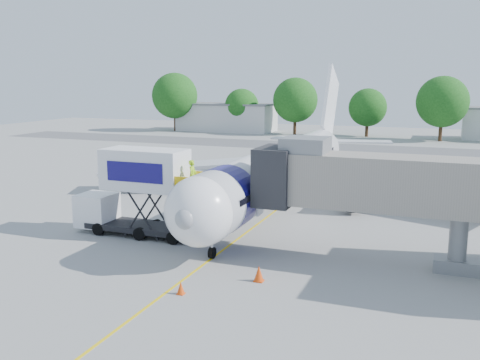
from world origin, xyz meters
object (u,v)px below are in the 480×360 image
(aircraft, at_px, (284,168))
(ground_tug, at_px, (101,284))
(catering_hiloader, at_px, (137,192))
(jet_bridge, at_px, (370,183))

(aircraft, distance_m, ground_tug, 20.71)
(catering_hiloader, bearing_deg, jet_bridge, 0.01)
(aircraft, distance_m, jet_bridge, 13.77)
(aircraft, height_order, ground_tug, aircraft)
(jet_bridge, distance_m, ground_tug, 14.42)
(catering_hiloader, relative_size, ground_tug, 2.46)
(catering_hiloader, bearing_deg, aircraft, 60.63)
(jet_bridge, xyz_separation_m, catering_hiloader, (-14.25, -0.00, -1.58))
(aircraft, relative_size, catering_hiloader, 4.44)
(jet_bridge, bearing_deg, ground_tug, -138.08)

